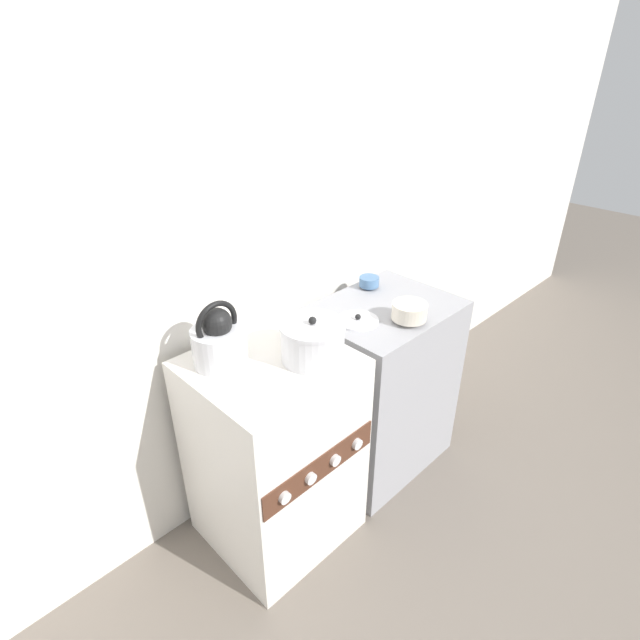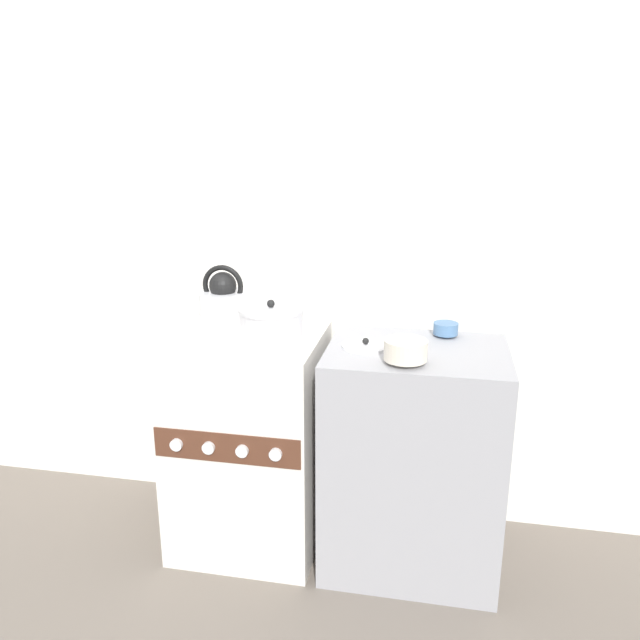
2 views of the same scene
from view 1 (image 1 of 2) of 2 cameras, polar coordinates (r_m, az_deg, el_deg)
The scene contains 9 objects.
ground_plane at distance 2.26m, azimuth 0.06°, elevation -25.96°, with size 12.00×12.00×0.00m, color #70665B.
wall_back at distance 1.86m, azimuth -12.99°, elevation 9.49°, with size 7.00×0.06×2.50m.
stove at distance 2.06m, azimuth -5.19°, elevation -14.71°, with size 0.56×0.54×0.86m.
counter at distance 2.40m, azimuth 6.80°, elevation -7.50°, with size 0.64×0.49×0.85m.
kettle at distance 1.76m, azimuth -11.43°, elevation -2.28°, with size 0.24×0.19×0.24m.
cooking_pot at distance 1.76m, azimuth -0.85°, elevation -2.45°, with size 0.23×0.23×0.17m.
enamel_bowl at distance 2.05m, azimuth 10.19°, elevation 0.98°, with size 0.14×0.14×0.08m.
small_ceramic_bowl at distance 2.33m, azimuth 5.64°, elevation 4.38°, with size 0.09×0.09×0.05m.
loose_pot_lid at distance 2.05m, azimuth 4.34°, elevation -0.04°, with size 0.17×0.17×0.03m.
Camera 1 is at (-0.91, -0.92, 1.86)m, focal length 28.00 mm.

